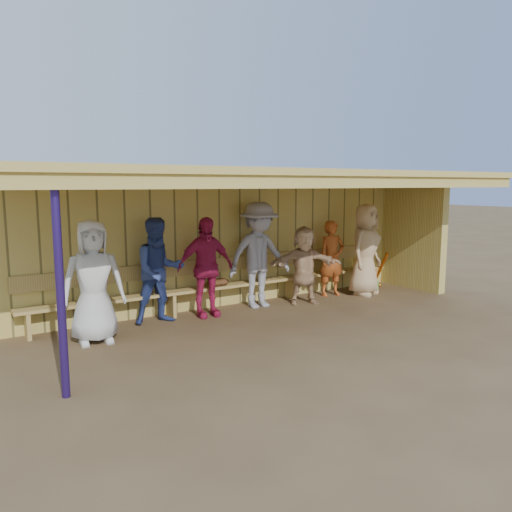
{
  "coord_description": "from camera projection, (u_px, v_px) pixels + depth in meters",
  "views": [
    {
      "loc": [
        -4.68,
        -6.82,
        2.28
      ],
      "look_at": [
        0.0,
        0.35,
        1.05
      ],
      "focal_mm": 35.0,
      "sensor_mm": 36.0,
      "label": 1
    }
  ],
  "objects": [
    {
      "name": "player_g",
      "position": [
        332.0,
        258.0,
        10.24
      ],
      "size": [
        0.63,
        0.47,
        1.55
      ],
      "primitive_type": "imported",
      "rotation": [
        0.0,
        0.0,
        -0.19
      ],
      "color": "#BB521E",
      "rests_on": "ground"
    },
    {
      "name": "player_c",
      "position": [
        159.0,
        271.0,
        8.19
      ],
      "size": [
        0.9,
        0.72,
        1.75
      ],
      "primitive_type": "imported",
      "rotation": [
        0.0,
        0.0,
        -0.07
      ],
      "color": "#324389",
      "rests_on": "ground"
    },
    {
      "name": "player_f",
      "position": [
        304.0,
        265.0,
        9.52
      ],
      "size": [
        1.45,
        0.95,
        1.5
      ],
      "primitive_type": "imported",
      "rotation": [
        0.0,
        0.0,
        -0.4
      ],
      "color": "tan",
      "rests_on": "ground"
    },
    {
      "name": "player_h",
      "position": [
        365.0,
        250.0,
        10.3
      ],
      "size": [
        1.07,
        0.87,
        1.89
      ],
      "primitive_type": "imported",
      "rotation": [
        0.0,
        0.0,
        0.34
      ],
      "color": "tan",
      "rests_on": "ground"
    },
    {
      "name": "bench",
      "position": [
        234.0,
        279.0,
        9.36
      ],
      "size": [
        7.6,
        0.34,
        0.93
      ],
      "color": "tan",
      "rests_on": "ground"
    },
    {
      "name": "player_d",
      "position": [
        205.0,
        267.0,
        8.6
      ],
      "size": [
        1.04,
        0.49,
        1.74
      ],
      "primitive_type": "imported",
      "rotation": [
        0.0,
        0.0,
        -0.07
      ],
      "color": "#B81D4B",
      "rests_on": "ground"
    },
    {
      "name": "player_e",
      "position": [
        259.0,
        255.0,
        9.24
      ],
      "size": [
        1.31,
        0.8,
        1.97
      ],
      "primitive_type": "imported",
      "rotation": [
        0.0,
        0.0,
        -0.05
      ],
      "color": "#939199",
      "rests_on": "ground"
    },
    {
      "name": "ground",
      "position": [
        267.0,
        319.0,
        8.51
      ],
      "size": [
        90.0,
        90.0,
        0.0
      ],
      "primitive_type": "plane",
      "color": "brown",
      "rests_on": "ground"
    },
    {
      "name": "dugout_equipment",
      "position": [
        225.0,
        283.0,
        9.12
      ],
      "size": [
        6.53,
        0.62,
        0.8
      ],
      "color": "orange",
      "rests_on": "ground"
    },
    {
      "name": "dugout_structure",
      "position": [
        264.0,
        217.0,
        9.05
      ],
      "size": [
        8.8,
        3.2,
        2.5
      ],
      "color": "tan",
      "rests_on": "ground"
    },
    {
      "name": "player_b",
      "position": [
        93.0,
        282.0,
        7.15
      ],
      "size": [
        0.94,
        0.67,
        1.8
      ],
      "primitive_type": "imported",
      "rotation": [
        0.0,
        0.0,
        -0.12
      ],
      "color": "silver",
      "rests_on": "ground"
    }
  ]
}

